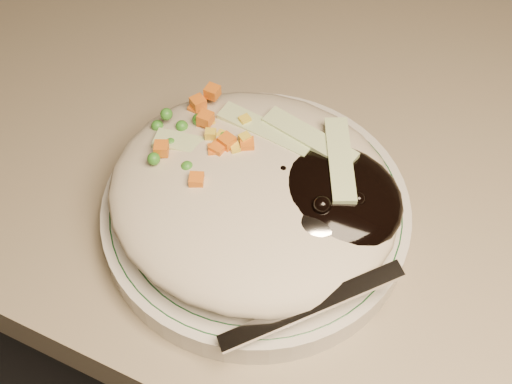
% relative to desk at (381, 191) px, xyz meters
% --- Properties ---
extents(desk, '(1.40, 0.70, 0.74)m').
position_rel_desk_xyz_m(desk, '(0.00, 0.00, 0.00)').
color(desk, gray).
rests_on(desk, ground).
extents(plate, '(0.21, 0.21, 0.02)m').
position_rel_desk_xyz_m(plate, '(-0.05, -0.22, 0.21)').
color(plate, silver).
rests_on(plate, desk).
extents(plate_rim, '(0.20, 0.20, 0.00)m').
position_rel_desk_xyz_m(plate_rim, '(-0.05, -0.22, 0.22)').
color(plate_rim, '#144723').
rests_on(plate_rim, plate).
extents(meal, '(0.21, 0.19, 0.05)m').
position_rel_desk_xyz_m(meal, '(-0.04, -0.22, 0.24)').
color(meal, '#B7AD94').
rests_on(meal, plate).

